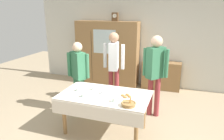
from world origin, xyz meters
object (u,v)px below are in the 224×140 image
object	(u,v)px
tea_cup_back_edge	(84,95)
spoon_far_left	(143,92)
tea_cup_near_left	(114,100)
person_behind_table_right	(114,61)
tea_cup_far_right	(103,92)
wall_cabinet	(107,53)
book_stack	(162,60)
spoon_mid_left	(70,93)
spoon_center	(93,86)
bread_basket	(129,104)
person_behind_table_left	(78,71)
tea_cup_mid_left	(94,88)
mantel_clock	(115,17)
tea_cup_mid_right	(78,90)
person_by_cabinet	(155,68)
bookshelf_low	(161,75)
dining_table	(104,100)

from	to	relation	value
tea_cup_back_edge	spoon_far_left	bearing A→B (deg)	29.00
tea_cup_near_left	person_behind_table_right	distance (m)	1.61
tea_cup_far_right	tea_cup_back_edge	world-z (taller)	same
wall_cabinet	book_stack	world-z (taller)	wall_cabinet
spoon_mid_left	spoon_center	world-z (taller)	same
bread_basket	person_behind_table_left	distance (m)	1.67
tea_cup_mid_left	bread_basket	world-z (taller)	bread_basket
tea_cup_far_right	spoon_mid_left	distance (m)	0.61
mantel_clock	bread_basket	bearing A→B (deg)	-67.64
book_stack	tea_cup_mid_right	bearing A→B (deg)	-115.78
tea_cup_far_right	bread_basket	distance (m)	0.66
tea_cup_mid_right	person_by_cabinet	bearing A→B (deg)	36.05
tea_cup_back_edge	bread_basket	world-z (taller)	bread_basket
book_stack	person_by_cabinet	xyz separation A→B (m)	(0.03, -1.68, 0.23)
tea_cup_near_left	wall_cabinet	bearing A→B (deg)	112.61
spoon_center	mantel_clock	bearing A→B (deg)	97.05
spoon_far_left	person_by_cabinet	distance (m)	0.71
bookshelf_low	person_behind_table_right	size ratio (longest dim) A/B	0.62
tea_cup_far_right	tea_cup_back_edge	distance (m)	0.37
person_behind_table_left	tea_cup_mid_right	bearing A→B (deg)	-63.18
dining_table	mantel_clock	distance (m)	3.00
spoon_far_left	tea_cup_back_edge	bearing A→B (deg)	-151.00
tea_cup_mid_left	spoon_far_left	bearing A→B (deg)	10.24
tea_cup_near_left	spoon_mid_left	xyz separation A→B (m)	(-0.89, 0.08, -0.02)
wall_cabinet	person_behind_table_right	distance (m)	1.46
bookshelf_low	spoon_far_left	distance (m)	2.33
bread_basket	tea_cup_far_right	bearing A→B (deg)	149.20
tea_cup_back_edge	spoon_mid_left	bearing A→B (deg)	168.02
tea_cup_near_left	spoon_far_left	size ratio (longest dim) A/B	1.09
bookshelf_low	spoon_far_left	xyz separation A→B (m)	(-0.09, -2.30, 0.36)
bread_basket	person_behind_table_left	xyz separation A→B (m)	(-1.38, 0.92, 0.17)
spoon_far_left	person_behind_table_right	size ratio (longest dim) A/B	0.07
tea_cup_near_left	bookshelf_low	bearing A→B (deg)	80.63
bookshelf_low	tea_cup_far_right	bearing A→B (deg)	-106.61
tea_cup_back_edge	tea_cup_mid_left	xyz separation A→B (m)	(0.04, 0.36, 0.00)
spoon_mid_left	bread_basket	bearing A→B (deg)	-7.91
tea_cup_near_left	tea_cup_back_edge	bearing A→B (deg)	178.60
spoon_far_left	person_behind_table_left	bearing A→B (deg)	168.66
mantel_clock	person_behind_table_right	world-z (taller)	mantel_clock
bookshelf_low	spoon_center	xyz separation A→B (m)	(-1.11, -2.31, 0.36)
tea_cup_near_left	tea_cup_mid_right	bearing A→B (deg)	164.36
tea_cup_mid_right	tea_cup_near_left	world-z (taller)	same
bread_basket	tea_cup_mid_left	bearing A→B (deg)	150.38
book_stack	tea_cup_near_left	bearing A→B (deg)	-99.37
person_by_cabinet	tea_cup_back_edge	bearing A→B (deg)	-133.01
spoon_far_left	mantel_clock	bearing A→B (deg)	119.92
wall_cabinet	bread_basket	xyz separation A→B (m)	(1.43, -2.87, -0.16)
book_stack	spoon_mid_left	size ratio (longest dim) A/B	1.88
tea_cup_far_right	person_behind_table_right	size ratio (longest dim) A/B	0.08
tea_cup_near_left	spoon_center	xyz separation A→B (m)	(-0.64, 0.54, -0.02)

